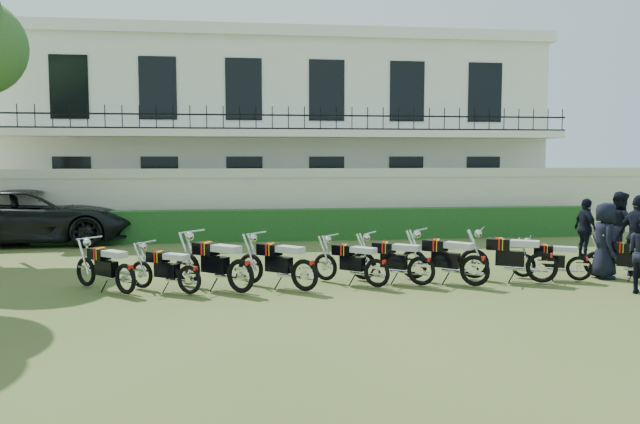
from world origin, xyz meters
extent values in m
plane|color=#384B1E|center=(0.00, 0.00, 0.00)|extent=(100.00, 100.00, 0.00)
cube|color=beige|center=(0.00, 8.00, 1.00)|extent=(30.00, 0.30, 2.00)
cube|color=beige|center=(0.00, 8.00, 2.15)|extent=(30.00, 0.35, 0.30)
cube|color=#174018|center=(1.00, 7.20, 0.50)|extent=(18.00, 0.60, 1.00)
cube|color=white|center=(0.00, 14.00, 3.50)|extent=(20.00, 8.00, 7.00)
cube|color=white|center=(0.00, 14.00, 7.20)|extent=(20.40, 8.40, 0.40)
cube|color=white|center=(0.00, 9.30, 3.50)|extent=(20.00, 1.40, 0.25)
cube|color=black|center=(0.00, 8.65, 4.10)|extent=(20.00, 0.05, 0.05)
cube|color=black|center=(0.00, 8.65, 3.65)|extent=(20.00, 0.05, 0.05)
cube|color=black|center=(-7.50, 10.02, 1.60)|extent=(1.30, 0.12, 2.20)
cube|color=black|center=(-7.50, 10.02, 5.10)|extent=(1.30, 0.12, 2.20)
cube|color=black|center=(-4.50, 10.02, 1.60)|extent=(1.30, 0.12, 2.20)
cube|color=black|center=(-4.50, 10.02, 5.10)|extent=(1.30, 0.12, 2.20)
cube|color=black|center=(-1.50, 10.02, 1.60)|extent=(1.30, 0.12, 2.20)
cube|color=black|center=(-1.50, 10.02, 5.10)|extent=(1.30, 0.12, 2.20)
cube|color=black|center=(1.50, 10.02, 1.60)|extent=(1.30, 0.12, 2.20)
cube|color=black|center=(1.50, 10.02, 5.10)|extent=(1.30, 0.12, 2.20)
cube|color=black|center=(4.50, 10.02, 1.60)|extent=(1.30, 0.12, 2.20)
cube|color=black|center=(4.50, 10.02, 5.10)|extent=(1.30, 0.12, 2.20)
cube|color=black|center=(7.50, 10.02, 1.60)|extent=(1.30, 0.12, 2.20)
cube|color=black|center=(7.50, 10.02, 5.10)|extent=(1.30, 0.12, 2.20)
torus|color=black|center=(-3.38, -0.93, 0.30)|extent=(0.50, 0.48, 0.60)
torus|color=black|center=(-4.33, -0.05, 0.30)|extent=(0.50, 0.48, 0.60)
cube|color=black|center=(-3.82, -0.52, 0.45)|extent=(0.52, 0.50, 0.30)
cube|color=black|center=(-3.99, -0.37, 0.71)|extent=(0.50, 0.49, 0.22)
cube|color=red|center=(-3.99, -0.37, 0.72)|extent=(0.18, 0.28, 0.23)
cube|color=yellow|center=(-3.94, -0.41, 0.72)|extent=(0.15, 0.27, 0.23)
cube|color=#BDBDBD|center=(-3.62, -0.70, 0.75)|extent=(0.56, 0.55, 0.12)
cylinder|color=silver|center=(-4.22, -0.15, 1.01)|extent=(0.43, 0.46, 0.03)
torus|color=black|center=(-2.13, -0.95, 0.28)|extent=(0.52, 0.39, 0.57)
torus|color=black|center=(-3.13, -0.28, 0.28)|extent=(0.52, 0.39, 0.57)
cube|color=black|center=(-2.59, -0.64, 0.42)|extent=(0.52, 0.42, 0.28)
cube|color=black|center=(-2.77, -0.52, 0.67)|extent=(0.48, 0.43, 0.20)
cube|color=red|center=(-2.77, -0.52, 0.68)|extent=(0.13, 0.26, 0.21)
cube|color=yellow|center=(-2.72, -0.56, 0.68)|extent=(0.11, 0.25, 0.21)
cube|color=#BDBDBD|center=(-2.39, -0.78, 0.71)|extent=(0.55, 0.47, 0.11)
cylinder|color=silver|center=(-3.02, -0.36, 0.95)|extent=(0.33, 0.48, 0.03)
torus|color=black|center=(-1.10, -1.14, 0.33)|extent=(0.58, 0.52, 0.67)
torus|color=black|center=(-2.19, -0.20, 0.33)|extent=(0.58, 0.52, 0.67)
cube|color=black|center=(-1.60, -0.70, 0.50)|extent=(0.59, 0.55, 0.33)
cube|color=black|center=(-1.79, -0.54, 0.80)|extent=(0.56, 0.54, 0.24)
cube|color=red|center=(-1.79, -0.54, 0.81)|extent=(0.19, 0.31, 0.25)
cube|color=yellow|center=(-1.74, -0.58, 0.81)|extent=(0.16, 0.30, 0.25)
cube|color=#BDBDBD|center=(-1.38, -0.90, 0.84)|extent=(0.63, 0.60, 0.13)
cylinder|color=silver|center=(-2.06, -0.31, 1.13)|extent=(0.46, 0.52, 0.03)
torus|color=black|center=(0.14, -1.08, 0.32)|extent=(0.55, 0.49, 0.64)
torus|color=black|center=(-0.91, -0.20, 0.32)|extent=(0.55, 0.49, 0.64)
cube|color=black|center=(-0.35, -0.67, 0.47)|extent=(0.56, 0.52, 0.32)
cube|color=black|center=(-0.53, -0.52, 0.76)|extent=(0.54, 0.51, 0.23)
cube|color=red|center=(-0.53, -0.52, 0.77)|extent=(0.18, 0.30, 0.24)
cube|color=yellow|center=(-0.48, -0.56, 0.77)|extent=(0.15, 0.28, 0.24)
cube|color=#BDBDBD|center=(-0.13, -0.86, 0.80)|extent=(0.61, 0.57, 0.13)
cylinder|color=silver|center=(-0.79, -0.30, 1.07)|extent=(0.43, 0.50, 0.03)
torus|color=black|center=(1.59, -0.87, 0.29)|extent=(0.50, 0.45, 0.59)
torus|color=black|center=(0.64, -0.04, 0.29)|extent=(0.50, 0.45, 0.59)
cube|color=black|center=(1.15, -0.49, 0.44)|extent=(0.52, 0.48, 0.29)
cube|color=black|center=(0.98, -0.34, 0.70)|extent=(0.49, 0.48, 0.21)
cube|color=red|center=(0.98, -0.34, 0.71)|extent=(0.17, 0.27, 0.22)
cube|color=yellow|center=(1.03, -0.38, 0.71)|extent=(0.14, 0.26, 0.22)
cube|color=#BDBDBD|center=(1.35, -0.66, 0.74)|extent=(0.56, 0.53, 0.12)
cylinder|color=silver|center=(0.75, -0.14, 0.99)|extent=(0.40, 0.46, 0.03)
torus|color=black|center=(2.60, -0.77, 0.30)|extent=(0.55, 0.43, 0.61)
torus|color=black|center=(1.53, -0.01, 0.30)|extent=(0.55, 0.43, 0.61)
cube|color=black|center=(2.10, -0.42, 0.45)|extent=(0.56, 0.47, 0.30)
cube|color=black|center=(1.91, -0.29, 0.72)|extent=(0.52, 0.48, 0.22)
cube|color=red|center=(1.91, -0.29, 0.73)|extent=(0.15, 0.28, 0.23)
cube|color=yellow|center=(1.96, -0.32, 0.73)|extent=(0.12, 0.28, 0.23)
cube|color=#BDBDBD|center=(2.32, -0.58, 0.76)|extent=(0.59, 0.52, 0.12)
cylinder|color=silver|center=(1.65, -0.10, 1.03)|extent=(0.37, 0.51, 0.03)
torus|color=black|center=(3.65, -1.07, 0.32)|extent=(0.55, 0.51, 0.65)
torus|color=black|center=(2.61, -0.15, 0.32)|extent=(0.55, 0.51, 0.65)
cube|color=black|center=(3.17, -0.64, 0.48)|extent=(0.57, 0.53, 0.32)
cube|color=black|center=(2.99, -0.48, 0.77)|extent=(0.54, 0.53, 0.23)
cube|color=red|center=(2.99, -0.48, 0.78)|extent=(0.19, 0.30, 0.25)
cube|color=yellow|center=(3.04, -0.52, 0.78)|extent=(0.16, 0.29, 0.25)
cube|color=#BDBDBD|center=(3.39, -0.84, 0.81)|extent=(0.61, 0.58, 0.13)
cylinder|color=silver|center=(2.73, -0.25, 1.09)|extent=(0.45, 0.50, 0.03)
torus|color=black|center=(5.28, -0.78, 0.32)|extent=(0.63, 0.39, 0.66)
torus|color=black|center=(4.04, -0.13, 0.32)|extent=(0.63, 0.39, 0.66)
cube|color=black|center=(4.71, -0.48, 0.48)|extent=(0.61, 0.45, 0.32)
cube|color=black|center=(4.49, -0.36, 0.77)|extent=(0.56, 0.47, 0.24)
cube|color=red|center=(4.49, -0.36, 0.79)|extent=(0.12, 0.30, 0.25)
cube|color=yellow|center=(4.55, -0.39, 0.79)|extent=(0.09, 0.30, 0.25)
cube|color=#BDBDBD|center=(4.97, -0.62, 0.82)|extent=(0.64, 0.50, 0.13)
cylinder|color=silver|center=(4.19, -0.20, 1.10)|extent=(0.33, 0.59, 0.03)
torus|color=black|center=(6.08, -0.60, 0.26)|extent=(0.51, 0.32, 0.54)
torus|color=black|center=(5.07, -0.06, 0.26)|extent=(0.51, 0.32, 0.54)
cube|color=black|center=(5.61, -0.35, 0.40)|extent=(0.50, 0.37, 0.26)
cube|color=black|center=(5.44, -0.25, 0.63)|extent=(0.46, 0.39, 0.19)
cube|color=red|center=(5.44, -0.25, 0.64)|extent=(0.10, 0.25, 0.20)
cube|color=yellow|center=(5.48, -0.28, 0.64)|extent=(0.08, 0.24, 0.20)
cube|color=#BDBDBD|center=(5.82, -0.46, 0.67)|extent=(0.53, 0.42, 0.11)
cylinder|color=silver|center=(5.19, -0.12, 0.90)|extent=(0.27, 0.48, 0.03)
torus|color=black|center=(6.70, -0.30, 0.28)|extent=(0.50, 0.42, 0.57)
cylinder|color=silver|center=(6.81, -0.39, 0.96)|extent=(0.37, 0.46, 0.03)
imported|color=black|center=(-7.99, 7.35, 0.84)|extent=(6.24, 3.22, 1.68)
imported|color=black|center=(7.16, 0.02, 0.92)|extent=(0.63, 1.14, 1.84)
imported|color=black|center=(6.35, 0.00, 0.84)|extent=(0.78, 0.95, 1.68)
imported|color=black|center=(7.95, 1.95, 0.91)|extent=(0.78, 0.95, 1.81)
imported|color=black|center=(7.37, 2.54, 0.80)|extent=(0.41, 0.94, 1.60)
camera|label=1|loc=(-1.59, -12.75, 2.67)|focal=35.00mm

